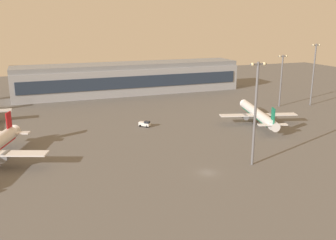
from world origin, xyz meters
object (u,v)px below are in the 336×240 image
object	(u,v)px
airplane_mid_apron	(258,114)
apron_light_central	(314,71)
apron_light_east	(281,77)
apron_light_west	(256,108)
maintenance_van	(145,124)

from	to	relation	value
airplane_mid_apron	apron_light_central	bearing A→B (deg)	40.12
apron_light_central	apron_light_east	world-z (taller)	apron_light_central
apron_light_east	apron_light_west	bearing A→B (deg)	-132.13
airplane_mid_apron	apron_light_east	world-z (taller)	apron_light_east
apron_light_central	apron_light_west	xyz separation A→B (m)	(-67.61, -54.69, -0.09)
airplane_mid_apron	apron_light_east	bearing A→B (deg)	55.40
maintenance_van	apron_light_west	size ratio (longest dim) A/B	0.16
maintenance_van	apron_light_east	world-z (taller)	apron_light_east
airplane_mid_apron	maintenance_van	world-z (taller)	airplane_mid_apron
apron_light_east	apron_light_central	bearing A→B (deg)	-11.50
apron_light_central	apron_light_east	size ratio (longest dim) A/B	1.20
apron_light_west	apron_light_east	size ratio (longest dim) A/B	1.20
apron_light_east	maintenance_van	bearing A→B (deg)	-170.75
maintenance_van	apron_light_east	xyz separation A→B (m)	(68.97, 11.23, 12.47)
apron_light_west	apron_light_central	bearing A→B (deg)	38.97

